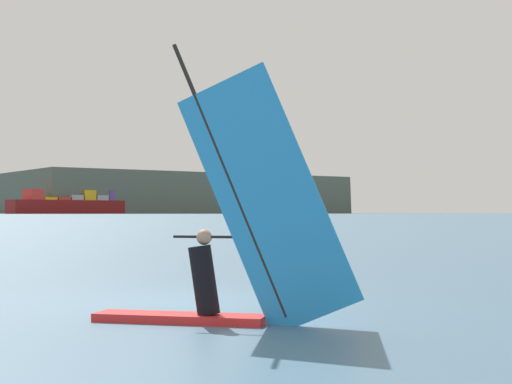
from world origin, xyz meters
The scene contains 4 objects.
ground_plane centered at (0.00, 0.00, 0.00)m, with size 4000.00×4000.00×0.00m, color #476B84.
windsurfer centered at (-0.26, -2.91, 0.99)m, with size 3.37×2.31×4.08m.
cargo_ship centered at (107.53, 807.62, 9.97)m, with size 179.22×90.65×42.34m.
distant_headland centered at (599.32, 1192.63, 23.19)m, with size 1258.71×490.80×46.37m, color #4C564C.
Camera 1 is at (-3.45, -13.41, 1.55)m, focal length 55.38 mm.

